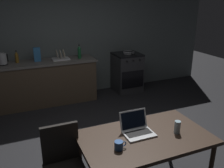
% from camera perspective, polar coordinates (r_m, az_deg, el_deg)
% --- Properties ---
extents(ground_plane, '(12.00, 12.00, 0.00)m').
position_cam_1_polar(ground_plane, '(3.57, 0.68, -16.44)').
color(ground_plane, black).
extents(back_wall, '(6.40, 0.10, 2.84)m').
position_cam_1_polar(back_wall, '(5.51, -7.53, 12.27)').
color(back_wall, '#596262').
rests_on(back_wall, ground_plane).
extents(kitchen_counter, '(2.16, 0.64, 0.90)m').
position_cam_1_polar(kitchen_counter, '(5.22, -15.71, 0.36)').
color(kitchen_counter, '#4C3D2D').
rests_on(kitchen_counter, ground_plane).
extents(stove_oven, '(0.60, 0.62, 0.90)m').
position_cam_1_polar(stove_oven, '(5.74, 3.52, 2.79)').
color(stove_oven, '#2D2D30').
rests_on(stove_oven, ground_plane).
extents(dining_table, '(1.38, 0.82, 0.72)m').
position_cam_1_polar(dining_table, '(2.68, 7.72, -13.25)').
color(dining_table, '#332319').
rests_on(dining_table, ground_plane).
extents(chair, '(0.40, 0.40, 0.91)m').
position_cam_1_polar(chair, '(2.63, -11.34, -17.68)').
color(chair, black).
rests_on(chair, ground_plane).
extents(laptop, '(0.32, 0.29, 0.22)m').
position_cam_1_polar(laptop, '(2.67, 5.94, -10.52)').
color(laptop, silver).
rests_on(laptop, dining_table).
extents(electric_kettle, '(0.19, 0.17, 0.24)m').
position_cam_1_polar(electric_kettle, '(5.04, -24.36, 5.32)').
color(electric_kettle, black).
rests_on(electric_kettle, kitchen_counter).
extents(bottle, '(0.07, 0.07, 0.29)m').
position_cam_1_polar(bottle, '(5.16, -7.67, 7.48)').
color(bottle, '#19592D').
rests_on(bottle, kitchen_counter).
extents(frying_pan, '(0.27, 0.44, 0.05)m').
position_cam_1_polar(frying_pan, '(5.61, 4.01, 7.40)').
color(frying_pan, gray).
rests_on(frying_pan, stove_oven).
extents(coffee_mug, '(0.12, 0.08, 0.09)m').
position_cam_1_polar(coffee_mug, '(2.40, 1.64, -14.20)').
color(coffee_mug, '#264C8C').
rests_on(coffee_mug, dining_table).
extents(drinking_glass, '(0.07, 0.07, 0.14)m').
position_cam_1_polar(drinking_glass, '(2.74, 15.09, -9.75)').
color(drinking_glass, '#99B7C6').
rests_on(drinking_glass, dining_table).
extents(cereal_box, '(0.13, 0.05, 0.28)m').
position_cam_1_polar(cereal_box, '(5.07, -17.18, 6.63)').
color(cereal_box, '#3372B2').
rests_on(cereal_box, kitchen_counter).
extents(dish_rack, '(0.34, 0.26, 0.21)m').
position_cam_1_polar(dish_rack, '(5.14, -11.97, 6.14)').
color(dish_rack, silver).
rests_on(dish_rack, kitchen_counter).
extents(bottle_b, '(0.07, 0.07, 0.24)m').
position_cam_1_polar(bottle_b, '(5.12, -21.48, 5.92)').
color(bottle_b, '#8C601E').
rests_on(bottle_b, kitchen_counter).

